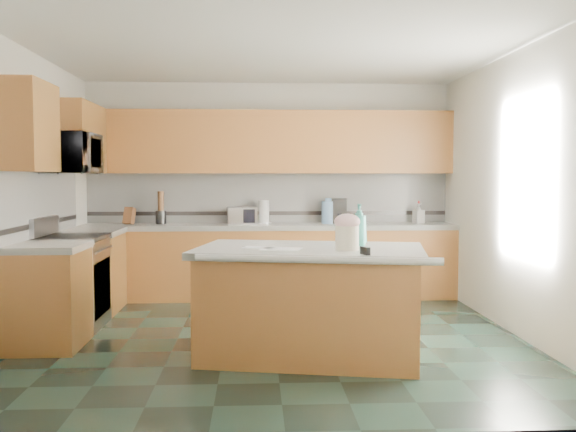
{
  "coord_description": "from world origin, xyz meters",
  "views": [
    {
      "loc": [
        -0.17,
        -5.94,
        1.5
      ],
      "look_at": [
        0.15,
        0.35,
        1.12
      ],
      "focal_mm": 40.0,
      "sensor_mm": 36.0,
      "label": 1
    }
  ],
  "objects": [
    {
      "name": "utensil_bundle",
      "position": [
        -1.34,
        2.08,
        1.21
      ],
      "size": [
        0.08,
        0.08,
        0.24
      ],
      "primitive_type": "cylinder",
      "color": "#472814",
      "rests_on": "utensil_crock"
    },
    {
      "name": "clamp_handle",
      "position": [
        0.65,
        -1.25,
        0.91
      ],
      "size": [
        0.02,
        0.08,
        0.02
      ],
      "primitive_type": "cylinder",
      "rotation": [
        1.57,
        0.0,
        0.0
      ],
      "color": "black",
      "rests_on": "island_top"
    },
    {
      "name": "water_jug_neck",
      "position": [
        0.75,
        2.06,
        1.22
      ],
      "size": [
        0.08,
        0.08,
        0.04
      ],
      "primitive_type": "cylinder",
      "color": "#6993C1",
      "rests_on": "water_jug"
    },
    {
      "name": "utensil_crock",
      "position": [
        -1.34,
        2.08,
        1.0
      ],
      "size": [
        0.13,
        0.13,
        0.17
      ],
      "primitive_type": "cylinder",
      "color": "black",
      "rests_on": "back_countertop"
    },
    {
      "name": "toaster_oven_door",
      "position": [
        -0.34,
        1.93,
        1.02
      ],
      "size": [
        0.32,
        0.01,
        0.17
      ],
      "primitive_type": "cube",
      "color": "black",
      "rests_on": "toaster_oven"
    },
    {
      "name": "back_countertop",
      "position": [
        0.0,
        2.0,
        0.89
      ],
      "size": [
        4.6,
        0.64,
        0.06
      ],
      "primitive_type": "cube",
      "color": "white",
      "rests_on": "back_base_cab"
    },
    {
      "name": "back_backsplash",
      "position": [
        0.0,
        2.29,
        1.24
      ],
      "size": [
        4.6,
        0.02,
        0.63
      ],
      "primitive_type": "cube",
      "color": "silver",
      "rests_on": "back_countertop"
    },
    {
      "name": "back_upper_cab",
      "position": [
        0.0,
        2.13,
        1.94
      ],
      "size": [
        4.6,
        0.33,
        0.78
      ],
      "primitive_type": "cube",
      "color": "brown",
      "rests_on": "wall_back"
    },
    {
      "name": "treat_jar_knob",
      "position": [
        0.56,
        -0.88,
        1.19
      ],
      "size": [
        0.07,
        0.02,
        0.02
      ],
      "primitive_type": "cylinder",
      "rotation": [
        0.0,
        1.57,
        0.0
      ],
      "color": "tan",
      "rests_on": "treat_jar_lid"
    },
    {
      "name": "clamp_body",
      "position": [
        0.65,
        -1.19,
        0.93
      ],
      "size": [
        0.06,
        0.11,
        0.1
      ],
      "primitive_type": "cube",
      "rotation": [
        0.0,
        0.0,
        0.31
      ],
      "color": "black",
      "rests_on": "island_top"
    },
    {
      "name": "floor",
      "position": [
        0.0,
        0.0,
        0.0
      ],
      "size": [
        4.6,
        4.6,
        0.0
      ],
      "primitive_type": "plane",
      "color": "black",
      "rests_on": "ground"
    },
    {
      "name": "range_cooktop",
      "position": [
        -2.0,
        0.5,
        0.9
      ],
      "size": [
        0.62,
        0.78,
        0.04
      ],
      "primitive_type": "cube",
      "color": "black",
      "rests_on": "range_body"
    },
    {
      "name": "left_base_cab_rear",
      "position": [
        -2.0,
        1.29,
        0.43
      ],
      "size": [
        0.6,
        0.82,
        0.86
      ],
      "primitive_type": "cube",
      "color": "brown",
      "rests_on": "ground"
    },
    {
      "name": "toaster_oven",
      "position": [
        -0.34,
        2.05,
        1.02
      ],
      "size": [
        0.38,
        0.28,
        0.21
      ],
      "primitive_type": "cube",
      "rotation": [
        0.0,
        0.0,
        0.09
      ],
      "color": "#B7B7BC",
      "rests_on": "back_countertop"
    },
    {
      "name": "range_oven_door",
      "position": [
        -1.71,
        0.5,
        0.4
      ],
      "size": [
        0.02,
        0.68,
        0.55
      ],
      "primitive_type": "cube",
      "color": "black",
      "rests_on": "range_body"
    },
    {
      "name": "coffee_carafe",
      "position": [
        0.89,
        2.03,
        0.98
      ],
      "size": [
        0.13,
        0.13,
        0.13
      ],
      "primitive_type": "cylinder",
      "color": "black",
      "rests_on": "back_countertop"
    },
    {
      "name": "treat_jar_lid",
      "position": [
        0.56,
        -0.88,
        1.15
      ],
      "size": [
        0.21,
        0.21,
        0.13
      ],
      "primitive_type": "ellipsoid",
      "color": "beige",
      "rests_on": "treat_jar"
    },
    {
      "name": "soap_bottle_back",
      "position": [
        1.89,
        2.05,
        1.05
      ],
      "size": [
        0.15,
        0.15,
        0.25
      ],
      "primitive_type": "imported",
      "rotation": [
        0.0,
        0.0,
        0.34
      ],
      "color": "white",
      "rests_on": "back_countertop"
    },
    {
      "name": "island_top",
      "position": [
        0.28,
        -0.66,
        0.89
      ],
      "size": [
        2.04,
        1.44,
        0.06
      ],
      "primitive_type": "cube",
      "rotation": [
        0.0,
        0.0,
        -0.2
      ],
      "color": "white",
      "rests_on": "island_base"
    },
    {
      "name": "left_backsplash",
      "position": [
        -2.29,
        0.55,
        1.24
      ],
      "size": [
        0.02,
        2.3,
        0.63
      ],
      "primitive_type": "cube",
      "color": "silver",
      "rests_on": "wall_left"
    },
    {
      "name": "paper_sheet_b",
      "position": [
        -0.15,
        -0.66,
        0.92
      ],
      "size": [
        0.29,
        0.25,
        0.0
      ],
      "primitive_type": "cube",
      "rotation": [
        0.0,
        0.0,
        -0.31
      ],
      "color": "white",
      "rests_on": "island_top"
    },
    {
      "name": "soap_back_cap",
      "position": [
        1.89,
        2.05,
        1.19
      ],
      "size": [
        0.02,
        0.02,
        0.03
      ],
      "primitive_type": "cylinder",
      "color": "red",
      "rests_on": "soap_bottle_back"
    },
    {
      "name": "left_upper_cab_rear",
      "position": [
        -2.13,
        1.42,
        1.94
      ],
      "size": [
        0.33,
        1.09,
        0.78
      ],
      "primitive_type": "cube",
      "color": "brown",
      "rests_on": "wall_left"
    },
    {
      "name": "ceiling",
      "position": [
        0.0,
        0.0,
        2.7
      ],
      "size": [
        4.6,
        4.6,
        0.0
      ],
      "primitive_type": "plane",
      "color": "white",
      "rests_on": "ground"
    },
    {
      "name": "range_body",
      "position": [
        -2.0,
        0.5,
        0.44
      ],
      "size": [
        0.6,
        0.76,
        0.88
      ],
      "primitive_type": "cube",
      "color": "#B7B7BC",
      "rests_on": "ground"
    },
    {
      "name": "microwave",
      "position": [
        -2.0,
        0.5,
        1.73
      ],
      "size": [
        0.5,
        0.73,
        0.41
      ],
      "primitive_type": "imported",
      "rotation": [
        0.0,
        0.0,
        1.57
      ],
      "color": "#B7B7BC",
      "rests_on": "wall_left"
    },
    {
      "name": "window_light_proxy",
      "position": [
        2.29,
        -0.2,
        1.5
      ],
      "size": [
        0.02,
        1.4,
        1.1
      ],
      "primitive_type": "cube",
      "color": "white",
      "rests_on": "wall_right"
    },
    {
      "name": "paper_towel",
      "position": [
        -0.06,
        2.1,
        1.07
      ],
      "size": [
        0.13,
        0.13,
        0.29
      ],
      "primitive_type": "cylinder",
      "color": "white",
      "rests_on": "back_countertop"
    },
    {
      "name": "island_base",
      "position": [
        0.28,
        -0.66,
        0.43
      ],
      "size": [
        1.92,
        1.33,
        0.86
      ],
      "primitive_type": "cube",
      "rotation": [
        0.0,
        0.0,
        -0.2
      ],
      "color": "brown",
      "rests_on": "ground"
    },
    {
      "name": "back_base_cab",
      "position": [
        0.0,
        2.0,
        0.43
      ],
      "size": [
        4.6,
        0.6,
        0.86
      ],
      "primitive_type": "cube",
      "color": "brown",
      "rests_on": "ground"
    },
    {
      "name": "range_handle",
      "position": [
        -1.68,
        0.5,
        0.78
      ],
      "size": [
        0.02,
        0.66,
        0.02
      ],
      "primitive_type": "cylinder",
      "rotation": [
        1.57,
        0.0,
        0.0
      ],
      "color": "#B7B7BC",
      "rests_on": "range_body"
    },
    {
      "name": "paper_towel_base",
      "position": [
        -0.06,
        2.1,
        0.93
      ],
      "size": [
        0.19,
        0.19,
        0.01
      ],
      "primitive_type": "cylinder",
      "color": "#B7B7BC",
      "rests_on": "back_countertop"
    },
    {
      "name": "back_accent_band",
      "position": [
        0.0,
        2.28,
        1.04
      ],
      "size": [
        4.6,
        0.01,
        0.05
      ],
      "primitive_type": "cube",
      "color": "black",
      "rests_on": "back_countertop"
    },
    {
      "name": "left_counter_rear",
      "position": [
        -2.0,
        1.29,
        0.89
      ],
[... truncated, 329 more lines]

